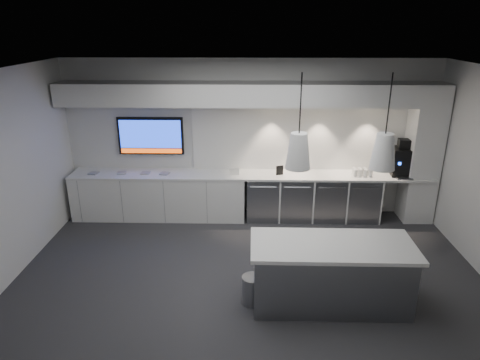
{
  "coord_description": "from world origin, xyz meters",
  "views": [
    {
      "loc": [
        -0.02,
        -5.47,
        3.59
      ],
      "look_at": [
        -0.16,
        1.1,
        1.17
      ],
      "focal_mm": 32.0,
      "sensor_mm": 36.0,
      "label": 1
    }
  ],
  "objects_px": {
    "bin": "(252,290)",
    "coffee_machine": "(402,160)",
    "island": "(330,274)",
    "wall_tv": "(151,136)"
  },
  "relations": [
    {
      "from": "island",
      "to": "bin",
      "type": "height_order",
      "value": "island"
    },
    {
      "from": "wall_tv",
      "to": "island",
      "type": "relative_size",
      "value": 0.59
    },
    {
      "from": "coffee_machine",
      "to": "island",
      "type": "bearing_deg",
      "value": -116.4
    },
    {
      "from": "island",
      "to": "wall_tv",
      "type": "bearing_deg",
      "value": 135.3
    },
    {
      "from": "island",
      "to": "coffee_machine",
      "type": "relative_size",
      "value": 3.11
    },
    {
      "from": "bin",
      "to": "coffee_machine",
      "type": "xyz_separation_m",
      "value": [
        2.8,
        2.76,
        0.98
      ]
    },
    {
      "from": "bin",
      "to": "wall_tv",
      "type": "bearing_deg",
      "value": 122.84
    },
    {
      "from": "island",
      "to": "coffee_machine",
      "type": "distance_m",
      "value": 3.34
    },
    {
      "from": "bin",
      "to": "coffee_machine",
      "type": "relative_size",
      "value": 0.58
    },
    {
      "from": "island",
      "to": "coffee_machine",
      "type": "xyz_separation_m",
      "value": [
        1.76,
        2.74,
        0.73
      ]
    }
  ]
}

